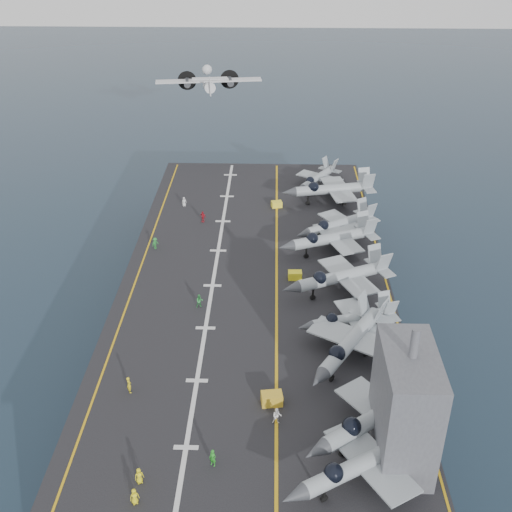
{
  "coord_description": "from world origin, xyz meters",
  "views": [
    {
      "loc": [
        2.28,
        -75.59,
        58.74
      ],
      "look_at": [
        0.0,
        4.0,
        13.0
      ],
      "focal_mm": 45.0,
      "sensor_mm": 36.0,
      "label": 1
    }
  ],
  "objects_px": {
    "fighter_jet_0": "(364,462)",
    "tow_cart_a": "(272,399)",
    "island_superstructure": "(407,395)",
    "transport_plane": "(209,87)"
  },
  "relations": [
    {
      "from": "island_superstructure",
      "to": "fighter_jet_0",
      "type": "distance_m",
      "value": 7.31
    },
    {
      "from": "fighter_jet_0",
      "to": "island_superstructure",
      "type": "bearing_deg",
      "value": 43.33
    },
    {
      "from": "tow_cart_a",
      "to": "island_superstructure",
      "type": "bearing_deg",
      "value": -27.68
    },
    {
      "from": "island_superstructure",
      "to": "fighter_jet_0",
      "type": "height_order",
      "value": "island_superstructure"
    },
    {
      "from": "fighter_jet_0",
      "to": "transport_plane",
      "type": "distance_m",
      "value": 91.13
    },
    {
      "from": "fighter_jet_0",
      "to": "transport_plane",
      "type": "height_order",
      "value": "transport_plane"
    },
    {
      "from": "tow_cart_a",
      "to": "transport_plane",
      "type": "distance_m",
      "value": 79.63
    },
    {
      "from": "island_superstructure",
      "to": "transport_plane",
      "type": "xyz_separation_m",
      "value": [
        -25.99,
        84.01,
        5.88
      ]
    },
    {
      "from": "fighter_jet_0",
      "to": "tow_cart_a",
      "type": "xyz_separation_m",
      "value": [
        -8.51,
        10.34,
        -2.0
      ]
    },
    {
      "from": "tow_cart_a",
      "to": "transport_plane",
      "type": "bearing_deg",
      "value": 99.88
    }
  ]
}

